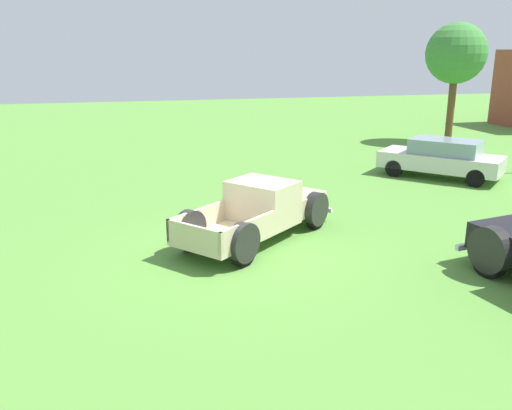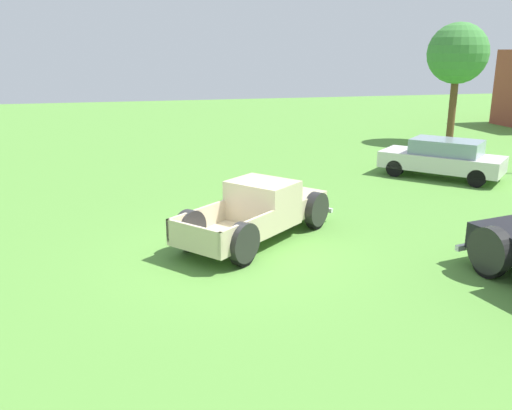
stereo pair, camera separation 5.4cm
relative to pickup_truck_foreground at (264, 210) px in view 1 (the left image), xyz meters
name	(u,v)px [view 1 (the left image)]	position (x,y,z in m)	size (l,w,h in m)	color
ground_plane	(239,254)	(1.13, -0.91, -0.69)	(80.00, 80.00, 0.00)	#548C38
pickup_truck_foreground	(264,210)	(0.00, 0.00, 0.00)	(4.33, 4.72, 1.45)	#C6B793
sedan_distant_a	(442,158)	(-4.70, 8.09, 0.06)	(4.39, 4.21, 1.44)	silver
oak_tree_east	(456,54)	(-11.57, 12.90, 3.69)	(2.96, 2.96, 5.91)	brown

